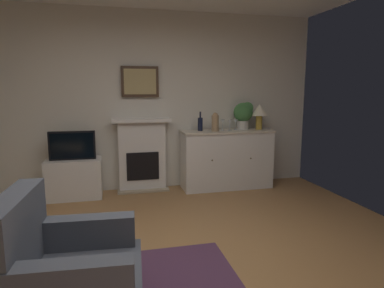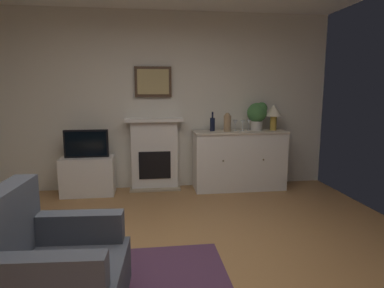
{
  "view_description": "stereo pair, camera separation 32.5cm",
  "coord_description": "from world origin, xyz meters",
  "views": [
    {
      "loc": [
        -0.56,
        -2.44,
        1.52
      ],
      "look_at": [
        0.19,
        0.68,
        1.0
      ],
      "focal_mm": 31.2,
      "sensor_mm": 36.0,
      "label": 1
    },
    {
      "loc": [
        -0.24,
        -2.5,
        1.52
      ],
      "look_at": [
        0.19,
        0.68,
        1.0
      ],
      "focal_mm": 31.2,
      "sensor_mm": 36.0,
      "label": 2
    }
  ],
  "objects": [
    {
      "name": "wine_bottle",
      "position": [
        0.74,
        2.43,
        1.01
      ],
      "size": [
        0.08,
        0.08,
        0.29
      ],
      "color": "black",
      "rests_on": "sideboard_cabinet"
    },
    {
      "name": "wine_glass_center",
      "position": [
        1.2,
        2.38,
        1.03
      ],
      "size": [
        0.07,
        0.07,
        0.16
      ],
      "color": "silver",
      "rests_on": "sideboard_cabinet"
    },
    {
      "name": "table_lamp",
      "position": [
        1.68,
        2.39,
        1.19
      ],
      "size": [
        0.26,
        0.26,
        0.4
      ],
      "color": "#B79338",
      "rests_on": "sideboard_cabinet"
    },
    {
      "name": "wall_rear",
      "position": [
        0.0,
        2.69,
        1.34
      ],
      "size": [
        5.24,
        0.06,
        2.69
      ],
      "primitive_type": "cube",
      "color": "silver",
      "rests_on": "ground_plane"
    },
    {
      "name": "fireplace_unit",
      "position": [
        -0.14,
        2.57,
        0.55
      ],
      "size": [
        0.87,
        0.3,
        1.1
      ],
      "color": "white",
      "rests_on": "ground_plane"
    },
    {
      "name": "tv_cabinet",
      "position": [
        -1.11,
        2.4,
        0.28
      ],
      "size": [
        0.75,
        0.42,
        0.56
      ],
      "color": "white",
      "rests_on": "ground_plane"
    },
    {
      "name": "potted_plant_small",
      "position": [
        1.44,
        2.43,
        1.16
      ],
      "size": [
        0.3,
        0.3,
        0.43
      ],
      "color": "beige",
      "rests_on": "sideboard_cabinet"
    },
    {
      "name": "wine_glass_left",
      "position": [
        1.09,
        2.41,
        1.03
      ],
      "size": [
        0.07,
        0.07,
        0.16
      ],
      "color": "silver",
      "rests_on": "sideboard_cabinet"
    },
    {
      "name": "ground_plane",
      "position": [
        0.0,
        0.0,
        -0.05
      ],
      "size": [
        5.24,
        5.45,
        0.1
      ],
      "primitive_type": "cube",
      "color": "#9E7042",
      "rests_on": "ground"
    },
    {
      "name": "sideboard_cabinet",
      "position": [
        1.15,
        2.39,
        0.45
      ],
      "size": [
        1.42,
        0.49,
        0.91
      ],
      "color": "white",
      "rests_on": "ground_plane"
    },
    {
      "name": "framed_picture",
      "position": [
        -0.14,
        2.61,
        1.64
      ],
      "size": [
        0.55,
        0.04,
        0.45
      ],
      "color": "#473323"
    },
    {
      "name": "armchair",
      "position": [
        -0.88,
        -0.42,
        0.38
      ],
      "size": [
        0.86,
        0.83,
        0.92
      ],
      "color": "#474C56",
      "rests_on": "ground_plane"
    },
    {
      "name": "vase_decorative",
      "position": [
        0.95,
        2.34,
        1.05
      ],
      "size": [
        0.11,
        0.11,
        0.28
      ],
      "color": "#9E7F5B",
      "rests_on": "sideboard_cabinet"
    },
    {
      "name": "tv_set",
      "position": [
        -1.11,
        2.38,
        0.76
      ],
      "size": [
        0.62,
        0.07,
        0.4
      ],
      "color": "black",
      "rests_on": "tv_cabinet"
    },
    {
      "name": "wine_glass_right",
      "position": [
        1.31,
        2.42,
        1.03
      ],
      "size": [
        0.07,
        0.07,
        0.16
      ],
      "color": "silver",
      "rests_on": "sideboard_cabinet"
    }
  ]
}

